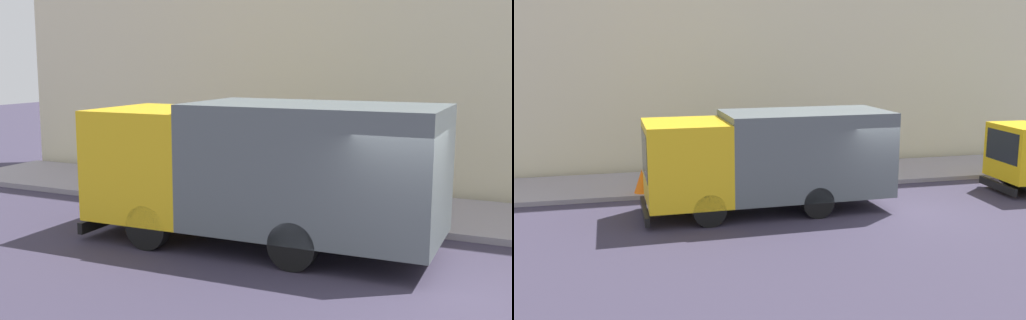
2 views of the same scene
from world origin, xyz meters
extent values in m
plane|color=#352F43|center=(0.00, 0.00, 0.00)|extent=(80.00, 80.00, 0.00)
cube|color=#968F99|center=(4.77, 0.00, 0.07)|extent=(3.54, 30.00, 0.15)
cube|color=beige|center=(7.04, 0.00, 6.16)|extent=(0.50, 30.00, 12.33)
cube|color=yellow|center=(0.85, 5.84, 1.57)|extent=(2.57, 2.30, 2.25)
cube|color=black|center=(0.83, 6.94, 1.84)|extent=(2.12, 0.11, 1.26)
cube|color=#525A5D|center=(0.92, 2.33, 1.67)|extent=(2.62, 4.82, 2.44)
cube|color=black|center=(0.82, 7.02, 0.25)|extent=(2.42, 0.17, 0.24)
cylinder|color=black|center=(-0.25, 5.37, 0.45)|extent=(0.32, 0.90, 0.90)
cylinder|color=black|center=(1.97, 5.41, 0.45)|extent=(0.32, 0.90, 0.90)
cylinder|color=black|center=(-0.18, 2.31, 0.45)|extent=(0.32, 0.90, 0.90)
cylinder|color=black|center=(2.03, 2.36, 0.45)|extent=(0.32, 0.90, 0.90)
cube|color=yellow|center=(0.98, -5.08, 1.34)|extent=(2.13, 1.53, 1.79)
cube|color=black|center=(1.01, -4.38, 1.56)|extent=(1.74, 0.13, 1.00)
cube|color=black|center=(1.02, -4.30, 0.25)|extent=(1.99, 0.20, 0.24)
cylinder|color=black|center=(1.85, -5.41, 0.45)|extent=(0.34, 0.91, 0.90)
cylinder|color=black|center=(4.46, 6.42, 0.56)|extent=(0.33, 0.33, 0.83)
cylinder|color=#55864F|center=(4.46, 6.42, 1.25)|extent=(0.44, 0.44, 0.55)
sphere|color=brown|center=(4.46, 6.42, 1.63)|extent=(0.21, 0.21, 0.21)
cone|color=orange|center=(3.37, 6.99, 0.52)|extent=(0.52, 0.52, 0.74)
cylinder|color=#4C5156|center=(3.31, 3.01, 1.44)|extent=(0.08, 0.08, 2.59)
cube|color=blue|center=(3.31, 3.03, 2.49)|extent=(0.44, 0.03, 0.36)
camera|label=1|loc=(-10.29, -1.84, 3.71)|focal=44.66mm
camera|label=2|loc=(-15.22, 7.48, 4.76)|focal=41.09mm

